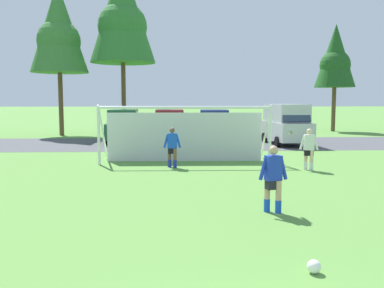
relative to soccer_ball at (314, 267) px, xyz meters
The scene contains 14 objects.
ground_plane 11.85m from the soccer_ball, 97.27° to the left, with size 400.00×400.00×0.00m, color #598C3D.
parking_lot_strip 20.38m from the soccer_ball, 94.22° to the left, with size 52.00×8.40×0.01m, color #4C4C51.
soccer_ball is the anchor object (origin of this frame).
soccer_goal 12.41m from the soccer_ball, 97.61° to the left, with size 7.46×2.12×2.57m.
player_striker_near 3.68m from the soccer_ball, 86.45° to the left, with size 0.75×0.33×1.64m.
player_midfield_center 10.90m from the soccer_ball, 101.66° to the left, with size 0.74×0.33×1.64m.
player_winger_left 10.25m from the soccer_ball, 72.01° to the left, with size 0.72×0.32×1.64m.
parked_car_slot_far_left 21.90m from the soccer_ball, 104.18° to the left, with size 2.20×4.63×2.16m.
parked_car_slot_left 21.12m from the soccer_ball, 96.34° to the left, with size 2.15×4.61×2.16m.
parked_car_slot_center_left 20.39m from the soccer_ball, 88.56° to the left, with size 2.39×4.72×2.16m.
parked_car_slot_center 20.14m from the soccer_ball, 75.70° to the left, with size 2.33×4.87×2.52m.
tree_mid_left 30.57m from the soccer_ball, 111.84° to the left, with size 4.46×4.46×11.89m.
tree_center_back 29.99m from the soccer_ball, 102.29° to the left, with size 5.20×5.20×13.86m.
tree_mid_right 33.72m from the soccer_ball, 67.97° to the left, with size 3.57×3.57×9.53m.
Camera 1 is at (-0.74, -2.95, 2.70)m, focal length 38.87 mm.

